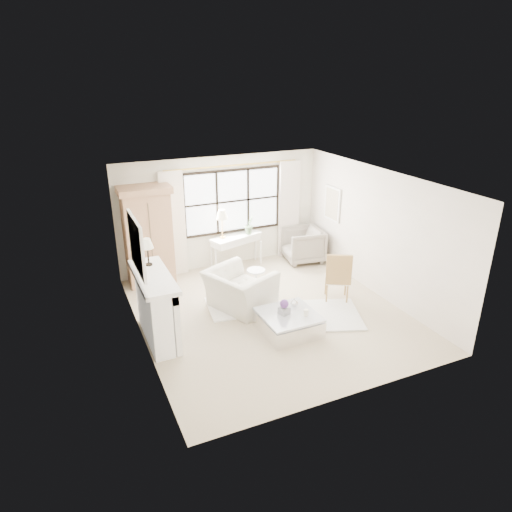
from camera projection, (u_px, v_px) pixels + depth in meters
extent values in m
plane|color=#BEAB8D|center=(270.00, 313.00, 9.15)|extent=(5.50, 5.50, 0.00)
plane|color=white|center=(272.00, 180.00, 8.14)|extent=(5.50, 5.50, 0.00)
plane|color=white|center=(221.00, 212.00, 10.97)|extent=(5.00, 0.00, 5.00)
plane|color=white|center=(357.00, 316.00, 6.32)|extent=(5.00, 0.00, 5.00)
plane|color=beige|center=(138.00, 272.00, 7.70)|extent=(0.00, 5.50, 5.50)
plane|color=beige|center=(377.00, 233.00, 9.59)|extent=(0.00, 5.50, 5.50)
cube|color=silver|center=(233.00, 201.00, 10.97)|extent=(2.40, 0.02, 1.50)
cylinder|color=#B28F3D|center=(233.00, 165.00, 10.59)|extent=(3.30, 0.04, 0.04)
cube|color=white|center=(173.00, 224.00, 10.47)|extent=(0.55, 0.10, 2.47)
cube|color=beige|center=(289.00, 209.00, 11.61)|extent=(0.55, 0.10, 2.47)
cube|color=white|center=(154.00, 310.00, 8.06)|extent=(0.34, 1.50, 1.18)
cube|color=silver|center=(163.00, 311.00, 8.15)|extent=(0.03, 1.22, 0.97)
cube|color=black|center=(165.00, 321.00, 8.23)|extent=(0.06, 0.52, 0.50)
cube|color=white|center=(153.00, 277.00, 7.84)|extent=(0.58, 1.66, 0.08)
cube|color=white|center=(136.00, 245.00, 7.53)|extent=(0.05, 1.15, 0.95)
cube|color=silver|center=(138.00, 245.00, 7.54)|extent=(0.02, 1.00, 0.80)
cube|color=silver|center=(332.00, 204.00, 10.94)|extent=(0.04, 0.62, 0.82)
cube|color=#C0B195|center=(332.00, 204.00, 10.93)|extent=(0.01, 0.52, 0.72)
cylinder|color=black|center=(149.00, 264.00, 8.21)|extent=(0.12, 0.12, 0.03)
cylinder|color=black|center=(148.00, 256.00, 8.15)|extent=(0.03, 0.03, 0.30)
cone|color=beige|center=(147.00, 243.00, 8.06)|extent=(0.22, 0.22, 0.18)
cube|color=tan|center=(148.00, 239.00, 10.11)|extent=(1.00, 0.61, 2.10)
cube|color=tan|center=(144.00, 189.00, 9.69)|extent=(1.12, 0.71, 0.14)
cube|color=white|center=(236.00, 240.00, 11.11)|extent=(1.31, 0.76, 0.14)
cube|color=white|center=(236.00, 237.00, 11.07)|extent=(1.38, 0.82, 0.06)
cylinder|color=#C58F44|center=(223.00, 237.00, 10.92)|extent=(0.14, 0.14, 0.03)
cylinder|color=#C58F44|center=(222.00, 227.00, 10.83)|extent=(0.02, 0.02, 0.46)
cone|color=#F4EBC7|center=(222.00, 214.00, 10.71)|extent=(0.28, 0.28, 0.22)
imported|color=#54714B|center=(249.00, 225.00, 11.11)|extent=(0.32, 0.31, 0.46)
cylinder|color=white|center=(256.00, 290.00, 10.07)|extent=(0.26, 0.26, 0.03)
cylinder|color=white|center=(256.00, 280.00, 9.98)|extent=(0.06, 0.06, 0.44)
cylinder|color=white|center=(256.00, 270.00, 9.89)|extent=(0.40, 0.40, 0.03)
cube|color=white|center=(244.00, 305.00, 9.45)|extent=(1.62, 1.24, 0.03)
cube|color=silver|center=(317.00, 315.00, 9.04)|extent=(2.02, 1.77, 0.03)
imported|color=beige|center=(240.00, 290.00, 9.21)|extent=(1.49, 1.57, 0.81)
imported|color=gray|center=(303.00, 245.00, 11.52)|extent=(1.07, 1.05, 0.86)
cube|color=white|center=(337.00, 279.00, 9.54)|extent=(0.64, 0.64, 0.07)
cube|color=#AE8349|center=(339.00, 270.00, 9.21)|extent=(0.44, 0.28, 0.60)
cube|color=white|center=(288.00, 324.00, 8.44)|extent=(1.01, 1.01, 0.32)
cube|color=silver|center=(289.00, 315.00, 8.36)|extent=(1.01, 1.01, 0.04)
cube|color=gray|center=(284.00, 311.00, 8.32)|extent=(0.21, 0.21, 0.13)
sphere|color=#592F77|center=(284.00, 304.00, 8.27)|extent=(0.16, 0.16, 0.16)
cylinder|color=white|center=(306.00, 313.00, 8.27)|extent=(0.09, 0.09, 0.12)
imported|color=silver|center=(294.00, 302.00, 8.60)|extent=(0.15, 0.15, 0.16)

